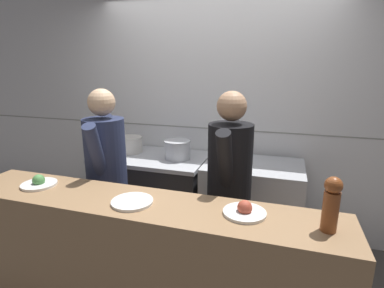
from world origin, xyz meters
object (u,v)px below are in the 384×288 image
plated_dish_main (39,183)px  plated_dish_dessert (245,211)px  chef_sous (229,187)px  pepper_mill (331,203)px  plated_dish_appetiser (132,202)px  stock_pot (130,144)px  sauce_pot (178,149)px  oven_range (153,195)px  chef_head_cook (107,176)px

plated_dish_main → plated_dish_dessert: size_ratio=0.97×
chef_sous → pepper_mill: bearing=-44.9°
plated_dish_appetiser → plated_dish_dessert: 0.68m
stock_pot → plated_dish_dessert: plated_dish_dessert is taller
plated_dish_main → chef_sous: chef_sous is taller
pepper_mill → sauce_pot: bearing=136.4°
stock_pot → chef_sous: size_ratio=0.17×
sauce_pot → plated_dish_appetiser: 1.24m
oven_range → plated_dish_appetiser: 1.43m
stock_pot → plated_dish_main: bearing=-91.1°
stock_pot → plated_dish_main: size_ratio=1.20×
stock_pot → pepper_mill: 2.26m
stock_pot → sauce_pot: (0.58, -0.07, 0.01)m
plated_dish_dessert → chef_head_cook: chef_head_cook is taller
sauce_pot → plated_dish_appetiser: size_ratio=1.07×
stock_pot → plated_dish_dessert: bearing=-41.0°
chef_head_cook → plated_dish_dessert: bearing=-37.1°
stock_pot → chef_sous: (1.23, -0.68, -0.07)m
chef_head_cook → plated_dish_main: bearing=-130.8°
pepper_mill → chef_head_cook: chef_head_cook is taller
oven_range → stock_pot: size_ratio=4.05×
plated_dish_dessert → pepper_mill: pepper_mill is taller
oven_range → plated_dish_appetiser: bearing=-69.9°
sauce_pot → plated_dish_dessert: size_ratio=1.12×
plated_dish_main → chef_head_cook: (0.23, 0.49, -0.10)m
sauce_pot → pepper_mill: pepper_mill is taller
stock_pot → chef_head_cook: chef_head_cook is taller
sauce_pot → chef_head_cook: bearing=-118.8°
stock_pot → plated_dish_appetiser: stock_pot is taller
stock_pot → pepper_mill: size_ratio=0.97×
sauce_pot → plated_dish_main: sauce_pot is taller
chef_head_cook → chef_sous: size_ratio=1.00×
oven_range → chef_sous: size_ratio=0.71×
oven_range → plated_dish_dessert: bearing=-46.0°
plated_dish_main → sauce_pot: bearing=62.8°
chef_sous → oven_range: bearing=145.3°
plated_dish_dessert → chef_head_cook: bearing=158.7°
chef_sous → chef_head_cook: bearing=-176.9°
plated_dish_main → plated_dish_dessert: plated_dish_dessert is taller
pepper_mill → chef_head_cook: 1.74m
oven_range → sauce_pot: size_ratio=4.23×
pepper_mill → oven_range: bearing=142.0°
stock_pot → chef_sous: 1.41m
plated_dish_main → pepper_mill: bearing=-1.0°
plated_dish_dessert → pepper_mill: 0.46m
chef_sous → stock_pot: bearing=149.8°
plated_dish_main → chef_head_cook: bearing=65.0°
plated_dish_appetiser → chef_head_cook: chef_head_cook is taller
plated_dish_main → pepper_mill: size_ratio=0.82×
plated_dish_appetiser → chef_head_cook: size_ratio=0.16×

